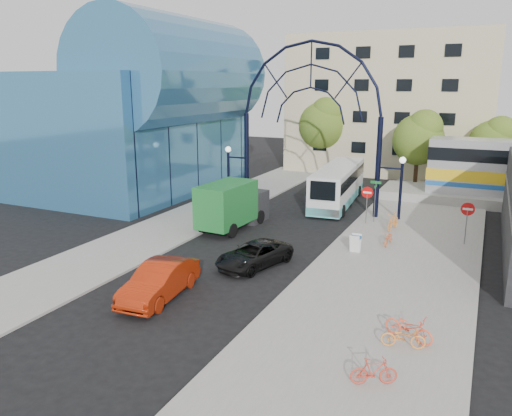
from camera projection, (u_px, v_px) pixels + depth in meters
The scene contains 22 objects.
ground at pixel (213, 274), 24.67m from camera, with size 120.00×120.00×0.00m, color black.
sidewalk_east at pixel (392, 271), 24.88m from camera, with size 8.00×56.00×0.12m, color gray.
plaza_west at pixel (173, 227), 32.60m from camera, with size 5.00×50.00×0.12m, color gray.
gateway_arch at pixel (310, 92), 34.88m from camera, with size 13.64×0.44×12.10m.
stop_sign at pixel (367, 196), 32.75m from camera, with size 0.80×0.07×2.50m.
do_not_enter_sign at pixel (467, 213), 28.45m from camera, with size 0.76×0.07×2.48m.
street_name_sign at pixel (375, 193), 33.08m from camera, with size 0.70×0.70×2.80m.
sandwich_board at pixel (355, 241), 27.44m from camera, with size 0.55×0.61×0.99m.
transit_hall at pixel (143, 113), 42.51m from camera, with size 16.50×18.00×14.50m.
apartment_block at pixel (393, 104), 52.86m from camera, with size 20.00×12.10×14.00m.
tree_north_a at pixel (420, 137), 43.80m from camera, with size 4.48×4.48×7.00m.
tree_north_b at pixel (325, 122), 51.27m from camera, with size 5.12×5.12×8.00m.
tree_north_c at pixel (495, 141), 43.17m from camera, with size 4.16×4.16×6.50m.
city_bus at pixel (338, 184), 38.76m from camera, with size 3.26×10.83×2.93m.
green_truck at pixel (233, 205), 32.27m from camera, with size 2.64×6.21×3.08m.
black_suv at pixel (254, 255), 25.62m from camera, with size 2.06×4.46×1.24m, color black.
red_sedan at pixel (159, 281), 21.80m from camera, with size 1.66×4.75×1.57m, color #A02309.
bike_near_a at pixel (389, 238), 28.68m from camera, with size 0.54×1.56×0.82m, color orange.
bike_near_b at pixel (393, 221), 31.65m from camera, with size 0.52×1.85×1.11m, color orange.
bike_far_a at pixel (403, 337), 17.52m from camera, with size 0.54×1.54×0.81m, color orange.
bike_far_b at pixel (374, 371), 15.36m from camera, with size 0.42×1.48×0.89m, color red.
bike_far_c at pixel (409, 327), 18.04m from camera, with size 0.65×1.86×0.98m, color #FF5933.
Camera 1 is at (11.73, -20.05, 9.20)m, focal length 35.00 mm.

